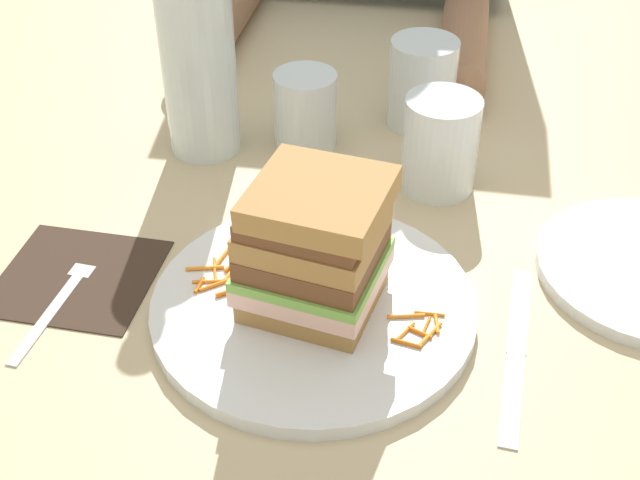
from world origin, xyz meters
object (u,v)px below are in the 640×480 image
(knife, at_px, (516,354))
(empty_tumbler_0, at_px, (305,110))
(empty_tumbler_1, at_px, (422,83))
(juice_glass, at_px, (440,149))
(sandwich, at_px, (314,247))
(water_bottle, at_px, (196,32))
(fork, at_px, (65,290))
(main_plate, at_px, (314,306))
(napkin_dark, at_px, (78,276))

(knife, xyz_separation_m, empty_tumbler_0, (-0.22, 0.28, 0.04))
(empty_tumbler_0, distance_m, empty_tumbler_1, 0.13)
(empty_tumbler_0, bearing_deg, empty_tumbler_1, 29.29)
(empty_tumbler_0, height_order, empty_tumbler_1, empty_tumbler_1)
(juice_glass, bearing_deg, sandwich, -112.84)
(sandwich, relative_size, knife, 0.61)
(water_bottle, bearing_deg, fork, -101.57)
(water_bottle, bearing_deg, juice_glass, -7.05)
(main_plate, distance_m, juice_glass, 0.23)
(main_plate, xyz_separation_m, knife, (0.17, -0.02, -0.01))
(sandwich, bearing_deg, napkin_dark, 178.00)
(fork, bearing_deg, knife, -0.89)
(empty_tumbler_1, bearing_deg, water_bottle, -157.72)
(fork, height_order, knife, fork)
(empty_tumbler_0, bearing_deg, fork, -119.38)
(fork, height_order, empty_tumbler_0, empty_tumbler_0)
(fork, relative_size, knife, 0.83)
(fork, height_order, water_bottle, water_bottle)
(empty_tumbler_0, bearing_deg, sandwich, -77.57)
(napkin_dark, bearing_deg, juice_glass, 33.64)
(knife, height_order, juice_glass, juice_glass)
(knife, bearing_deg, napkin_dark, 175.74)
(main_plate, height_order, fork, main_plate)
(sandwich, xyz_separation_m, empty_tumbler_0, (-0.06, 0.26, -0.03))
(napkin_dark, relative_size, empty_tumbler_1, 1.36)
(fork, relative_size, juice_glass, 1.72)
(fork, bearing_deg, empty_tumbler_0, 60.62)
(main_plate, bearing_deg, empty_tumbler_1, 79.60)
(main_plate, bearing_deg, fork, -175.90)
(napkin_dark, distance_m, fork, 0.02)
(knife, bearing_deg, fork, 179.11)
(napkin_dark, relative_size, empty_tumbler_0, 1.63)
(napkin_dark, distance_m, empty_tumbler_0, 0.30)
(napkin_dark, bearing_deg, sandwich, -2.00)
(main_plate, xyz_separation_m, juice_glass, (0.09, 0.21, 0.04))
(main_plate, bearing_deg, sandwich, -36.50)
(juice_glass, xyz_separation_m, empty_tumbler_1, (-0.03, 0.12, 0.01))
(knife, relative_size, juice_glass, 2.07)
(knife, bearing_deg, sandwich, 172.85)
(juice_glass, height_order, empty_tumbler_0, juice_glass)
(napkin_dark, bearing_deg, knife, -4.26)
(knife, relative_size, water_bottle, 0.69)
(sandwich, xyz_separation_m, napkin_dark, (-0.21, 0.01, -0.07))
(knife, distance_m, water_bottle, 0.44)
(main_plate, distance_m, fork, 0.21)
(napkin_dark, height_order, knife, same)
(sandwich, height_order, knife, sandwich)
(napkin_dark, bearing_deg, water_bottle, 77.75)
(juice_glass, bearing_deg, water_bottle, 172.95)
(fork, xyz_separation_m, juice_glass, (0.30, 0.22, 0.04))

